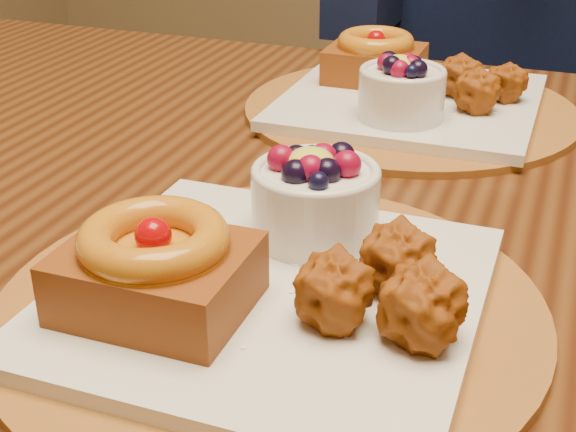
% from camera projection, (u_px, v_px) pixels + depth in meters
% --- Properties ---
extents(dining_table, '(1.60, 0.90, 0.76)m').
position_uv_depth(dining_table, '(354.00, 260.00, 0.77)').
color(dining_table, '#361809').
rests_on(dining_table, ground).
extents(place_setting_near, '(0.38, 0.38, 0.09)m').
position_uv_depth(place_setting_near, '(268.00, 271.00, 0.55)').
color(place_setting_near, brown).
rests_on(place_setting_near, dining_table).
extents(place_setting_far, '(0.38, 0.38, 0.09)m').
position_uv_depth(place_setting_far, '(408.00, 92.00, 0.91)').
color(place_setting_far, brown).
rests_on(place_setting_far, dining_table).
extents(chair_far, '(0.61, 0.61, 0.96)m').
position_uv_depth(chair_far, '(547.00, 138.00, 1.47)').
color(chair_far, black).
rests_on(chair_far, ground).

